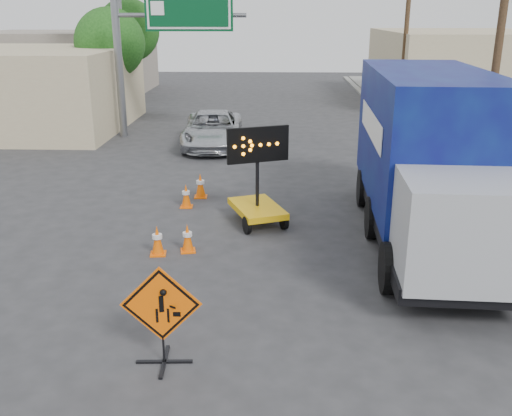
# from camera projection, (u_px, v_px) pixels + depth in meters

# --- Properties ---
(ground) EXTENTS (100.00, 100.00, 0.00)m
(ground) POSITION_uv_depth(u_px,v_px,m) (222.00, 338.00, 10.55)
(ground) COLOR #2D2D30
(ground) RESTS_ON ground
(curb_right) EXTENTS (0.40, 60.00, 0.12)m
(curb_right) POSITION_uv_depth(u_px,v_px,m) (422.00, 152.00, 24.44)
(curb_right) COLOR gray
(curb_right) RESTS_ON ground
(sidewalk_right) EXTENTS (4.00, 60.00, 0.15)m
(sidewalk_right) POSITION_uv_depth(u_px,v_px,m) (477.00, 152.00, 24.36)
(sidewalk_right) COLOR gray
(sidewalk_right) RESTS_ON ground
(storefront_left_far) EXTENTS (12.00, 10.00, 4.40)m
(storefront_left_far) POSITION_uv_depth(u_px,v_px,m) (64.00, 62.00, 42.51)
(storefront_left_far) COLOR gray
(storefront_left_far) RESTS_ON ground
(building_right_far) EXTENTS (10.00, 14.00, 4.60)m
(building_right_far) POSITION_uv_depth(u_px,v_px,m) (460.00, 67.00, 37.68)
(building_right_far) COLOR #C3B48D
(building_right_far) RESTS_ON ground
(highway_gantry) EXTENTS (6.18, 0.38, 6.90)m
(highway_gantry) POSITION_uv_depth(u_px,v_px,m) (161.00, 27.00, 26.03)
(highway_gantry) COLOR slate
(highway_gantry) RESTS_ON ground
(utility_pole_near) EXTENTS (1.80, 0.26, 9.00)m
(utility_pole_near) POSITION_uv_depth(u_px,v_px,m) (499.00, 46.00, 18.19)
(utility_pole_near) COLOR #4E3321
(utility_pole_near) RESTS_ON ground
(utility_pole_far) EXTENTS (1.80, 0.26, 9.00)m
(utility_pole_far) POSITION_uv_depth(u_px,v_px,m) (406.00, 32.00, 31.42)
(utility_pole_far) COLOR #4E3321
(utility_pole_far) RESTS_ON ground
(tree_left_near) EXTENTS (3.71, 3.71, 6.03)m
(tree_left_near) POSITION_uv_depth(u_px,v_px,m) (110.00, 43.00, 30.28)
(tree_left_near) COLOR #4E3321
(tree_left_near) RESTS_ON ground
(tree_left_far) EXTENTS (4.10, 4.10, 6.66)m
(tree_left_far) POSITION_uv_depth(u_px,v_px,m) (128.00, 30.00, 37.73)
(tree_left_far) COLOR #4E3321
(tree_left_far) RESTS_ON ground
(construction_sign) EXTENTS (1.37, 0.97, 1.81)m
(construction_sign) POSITION_uv_depth(u_px,v_px,m) (162.00, 314.00, 9.50)
(construction_sign) COLOR black
(construction_sign) RESTS_ON ground
(arrow_board) EXTENTS (1.81, 2.26, 2.79)m
(arrow_board) POSITION_uv_depth(u_px,v_px,m) (257.00, 202.00, 16.12)
(arrow_board) COLOR #DFA60C
(arrow_board) RESTS_ON ground
(pickup_truck) EXTENTS (2.89, 5.71, 1.55)m
(pickup_truck) POSITION_uv_depth(u_px,v_px,m) (213.00, 129.00, 25.43)
(pickup_truck) COLOR silver
(pickup_truck) RESTS_ON ground
(box_truck) EXTENTS (3.24, 9.22, 4.33)m
(box_truck) POSITION_uv_depth(u_px,v_px,m) (428.00, 168.00, 14.50)
(box_truck) COLOR black
(box_truck) RESTS_ON ground
(cone_a) EXTENTS (0.43, 0.43, 0.76)m
(cone_a) POSITION_uv_depth(u_px,v_px,m) (157.00, 240.00, 14.08)
(cone_a) COLOR #FF6005
(cone_a) RESTS_ON ground
(cone_b) EXTENTS (0.43, 0.43, 0.73)m
(cone_b) POSITION_uv_depth(u_px,v_px,m) (188.00, 238.00, 14.27)
(cone_b) COLOR #FF6005
(cone_b) RESTS_ON ground
(cone_c) EXTENTS (0.38, 0.38, 0.74)m
(cone_c) POSITION_uv_depth(u_px,v_px,m) (186.00, 196.00, 17.55)
(cone_c) COLOR #FF6005
(cone_c) RESTS_ON ground
(cone_d) EXTENTS (0.43, 0.43, 0.81)m
(cone_d) POSITION_uv_depth(u_px,v_px,m) (200.00, 185.00, 18.48)
(cone_d) COLOR #FF6005
(cone_d) RESTS_ON ground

